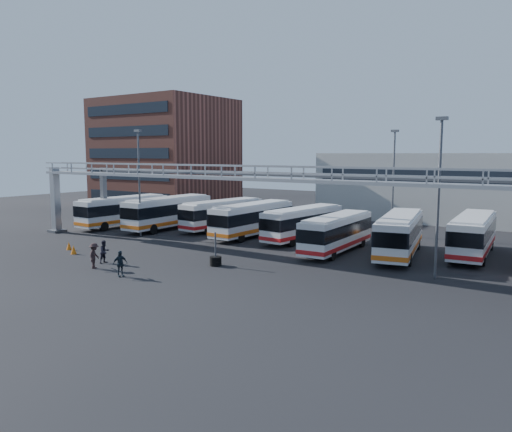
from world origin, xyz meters
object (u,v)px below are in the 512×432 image
Objects in this scene: bus_0 at (123,210)px; tire_stack at (216,260)px; light_pole_mid at (439,189)px; bus_4 at (303,222)px; pedestrian_b at (104,252)px; light_pole_back at (393,177)px; cone_left at (69,246)px; bus_2 at (223,213)px; bus_5 at (337,232)px; light_pole_left at (139,177)px; bus_1 at (169,211)px; bus_6 at (400,233)px; cone_right at (74,250)px; pedestrian_c at (94,256)px; bus_7 at (473,234)px; pedestrian_d at (120,264)px; bus_3 at (253,218)px.

bus_0 is 22.64m from tire_stack.
bus_4 is at bearing 150.86° from light_pole_mid.
pedestrian_b is 0.69× the size of tire_stack.
light_pole_back is 30.19m from cone_left.
bus_2 is (-23.98, 8.73, -4.00)m from light_pole_mid.
bus_5 is at bearing 1.83° from bus_0.
bus_2 reaches higher than tire_stack.
bus_1 is (-1.07, 4.99, -3.85)m from light_pole_left.
bus_4 is 0.92× the size of bus_6.
pedestrian_b is 4.77m from cone_right.
pedestrian_c is (14.06, -14.90, -0.92)m from bus_0.
pedestrian_b is at bearing -63.48° from bus_1.
bus_5 is at bearing -175.88° from bus_6.
pedestrian_b is (-21.24, -8.80, -4.89)m from light_pole_mid.
bus_2 is 15.67m from bus_5.
bus_6 is 22.40m from pedestrian_b.
bus_7 is at bearing 86.57° from light_pole_mid.
tire_stack reaches higher than pedestrian_d.
tire_stack reaches higher than pedestrian_b.
bus_0 is 0.98× the size of bus_6.
bus_6 is 4.58× the size of tire_stack.
bus_6 is at bearing -6.33° from bus_4.
pedestrian_c is (-11.49, -14.75, -0.78)m from bus_5.
bus_7 is at bearing 10.07° from bus_4.
light_pole_mid reaches higher than pedestrian_d.
bus_5 is at bearing -28.56° from bus_4.
pedestrian_b is 2.34× the size of cone_right.
bus_1 is 15.35m from bus_4.
pedestrian_c is at bearing -130.17° from bus_5.
bus_1 is 24.88m from bus_6.
light_pole_back is 10.79m from bus_6.
pedestrian_d is at bearing -94.49° from bus_4.
bus_0 reaches higher than bus_2.
light_pole_left is 11.55m from bus_3.
light_pole_left is at bearing 91.49° from cone_left.
bus_6 is at bearing 28.57° from cone_left.
bus_5 is at bearing -66.86° from pedestrian_c.
bus_0 is at bearing -169.93° from bus_3.
light_pole_back is at bearing 118.07° from light_pole_mid.
bus_3 is 19.55m from bus_7.
light_pole_mid is 4.22× the size of tire_stack.
pedestrian_c reaches higher than pedestrian_b.
light_pole_left reaches higher than bus_6.
bus_6 is 6.62× the size of pedestrian_b.
bus_5 is at bearing 153.76° from light_pole_mid.
light_pole_back is 29.70m from cone_right.
bus_2 is (5.09, 2.74, -0.15)m from bus_1.
bus_2 is 24.51m from bus_7.
cone_left is (-6.55, 1.65, -0.50)m from pedestrian_b.
bus_0 is (-26.47, -10.45, -3.91)m from light_pole_back.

